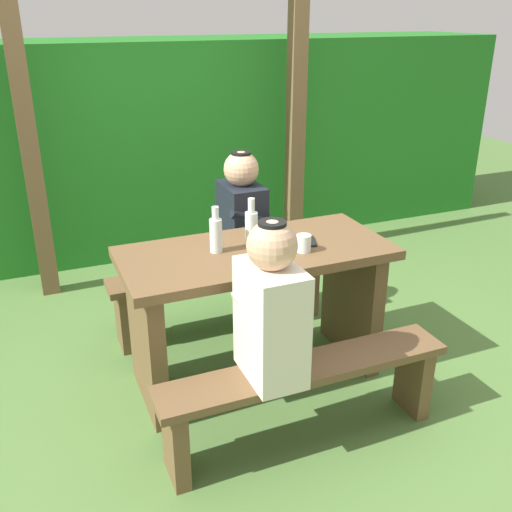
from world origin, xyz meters
The scene contains 13 objects.
ground_plane centered at (0.00, 0.00, 0.00)m, with size 12.00×12.00×0.00m, color #4F7437.
hedge_backdrop centered at (0.00, 2.37, 0.84)m, with size 6.40×0.96×1.69m, color #227322.
pergola_post_left centered at (-0.98, 1.55, 1.08)m, with size 0.12×0.12×2.16m, color brown.
pergola_post_right centered at (0.98, 1.55, 1.08)m, with size 0.12×0.12×2.16m, color brown.
picnic_table centered at (0.00, 0.00, 0.52)m, with size 1.40×0.64×0.77m.
bench_near centered at (0.00, -0.59, 0.30)m, with size 1.40×0.24×0.42m.
bench_far centered at (0.00, 0.59, 0.30)m, with size 1.40×0.24×0.42m.
person_white_shirt centered at (-0.17, -0.58, 0.75)m, with size 0.25×0.35×0.72m.
person_black_coat centered at (0.15, 0.58, 0.75)m, with size 0.25×0.35×0.72m.
drinking_glass centered at (0.21, -0.12, 0.82)m, with size 0.08×0.08×0.09m, color silver.
bottle_left centered at (0.00, 0.06, 0.87)m, with size 0.07×0.07×0.25m.
bottle_right centered at (-0.20, 0.04, 0.87)m, with size 0.06×0.06×0.24m.
cell_phone centered at (0.29, -0.02, 0.78)m, with size 0.07×0.14×0.01m, color black.
Camera 1 is at (-1.06, -2.55, 1.91)m, focal length 40.73 mm.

